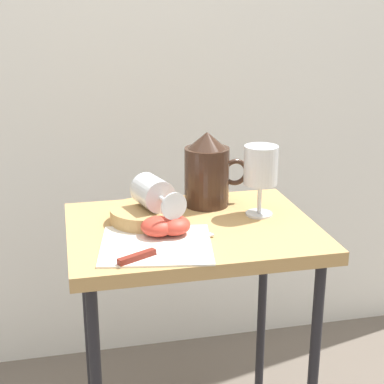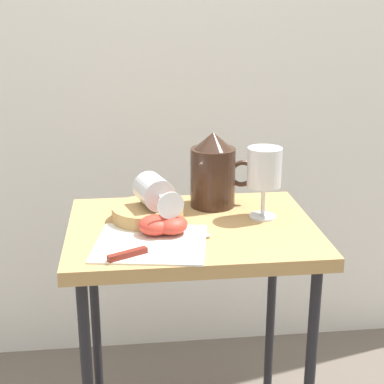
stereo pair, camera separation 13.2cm
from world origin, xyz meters
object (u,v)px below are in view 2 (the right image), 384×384
object	(u,v)px
basket_tray	(148,213)
apple_half_left	(155,225)
wine_glass_tipped_near	(155,192)
knife	(146,250)
apple_half_right	(171,224)
table	(192,255)
pitcher	(213,176)
wine_glass_upright	(264,171)

from	to	relation	value
basket_tray	apple_half_left	world-z (taller)	apple_half_left
wine_glass_tipped_near	knife	size ratio (longest dim) A/B	0.74
basket_tray	apple_half_right	bearing A→B (deg)	-63.85
apple_half_left	apple_half_right	bearing A→B (deg)	-0.76
table	wine_glass_tipped_near	xyz separation A→B (m)	(-0.08, 0.03, 0.15)
apple_half_left	pitcher	bearing A→B (deg)	49.45
pitcher	wine_glass_tipped_near	bearing A→B (deg)	-147.25
apple_half_left	knife	size ratio (longest dim) A/B	0.34
wine_glass_tipped_near	apple_half_left	distance (m)	0.10
table	apple_half_left	xyz separation A→B (m)	(-0.09, -0.05, 0.10)
table	apple_half_right	distance (m)	0.12
table	wine_glass_tipped_near	world-z (taller)	wine_glass_tipped_near
table	apple_half_right	size ratio (longest dim) A/B	9.21
wine_glass_upright	wine_glass_tipped_near	world-z (taller)	wine_glass_upright
apple_half_left	apple_half_right	xyz separation A→B (m)	(0.03, -0.00, 0.00)
wine_glass_tipped_near	apple_half_left	bearing A→B (deg)	-93.04
knife	basket_tray	bearing A→B (deg)	86.23
wine_glass_tipped_near	knife	xyz separation A→B (m)	(-0.03, -0.18, -0.06)
apple_half_right	basket_tray	bearing A→B (deg)	116.15
pitcher	wine_glass_upright	xyz separation A→B (m)	(0.10, -0.10, 0.04)
wine_glass_upright	apple_half_right	distance (m)	0.25
basket_tray	apple_half_right	world-z (taller)	apple_half_right
basket_tray	knife	distance (m)	0.19
table	apple_half_right	world-z (taller)	apple_half_right
pitcher	apple_half_left	distance (m)	0.24
basket_tray	apple_half_right	xyz separation A→B (m)	(0.05, -0.09, 0.01)
table	pitcher	world-z (taller)	pitcher
knife	apple_half_left	bearing A→B (deg)	75.70
apple_half_left	knife	xyz separation A→B (m)	(-0.02, -0.10, -0.02)
pitcher	apple_half_left	size ratio (longest dim) A/B	2.51
pitcher	apple_half_right	xyz separation A→B (m)	(-0.12, -0.18, -0.05)
basket_tray	apple_half_left	xyz separation A→B (m)	(0.01, -0.09, 0.01)
apple_half_right	wine_glass_upright	bearing A→B (deg)	20.36
pitcher	knife	world-z (taller)	pitcher
basket_tray	apple_half_left	size ratio (longest dim) A/B	2.23
pitcher	apple_half_right	bearing A→B (deg)	-123.64
basket_tray	knife	size ratio (longest dim) A/B	0.75
wine_glass_upright	knife	size ratio (longest dim) A/B	0.76
table	wine_glass_tipped_near	bearing A→B (deg)	157.55
basket_tray	wine_glass_tipped_near	xyz separation A→B (m)	(0.02, -0.01, 0.05)
wine_glass_upright	knife	xyz separation A→B (m)	(-0.28, -0.18, -0.11)
table	wine_glass_upright	size ratio (longest dim) A/B	4.05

